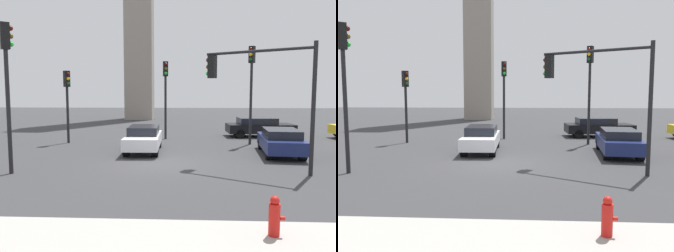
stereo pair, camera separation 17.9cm
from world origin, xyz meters
TOP-DOWN VIEW (x-y plane):
  - ground_plane at (0.00, 0.00)m, footprint 107.82×107.82m
  - traffic_light_0 at (-6.16, 5.71)m, footprint 0.47×0.46m
  - traffic_light_1 at (4.23, -1.01)m, footprint 4.01×2.44m
  - traffic_light_2 at (-0.11, 7.84)m, footprint 0.38×0.48m
  - traffic_light_3 at (5.23, 5.68)m, footprint 0.44×0.49m
  - traffic_light_4 at (-5.65, -2.31)m, footprint 0.49×0.45m
  - fire_hydrant at (3.11, -8.00)m, footprint 0.34×0.24m
  - car_2 at (6.13, 2.28)m, footprint 2.29×4.57m
  - car_4 at (6.60, 9.38)m, footprint 4.79×2.28m
  - car_5 at (-1.02, 2.87)m, footprint 1.82×4.21m

SIDE VIEW (x-z plane):
  - ground_plane at x=0.00m, z-range 0.00..0.00m
  - fire_hydrant at x=3.11m, z-range 0.13..1.01m
  - car_2 at x=6.13m, z-range 0.04..1.39m
  - car_4 at x=6.60m, z-range 0.04..1.42m
  - car_5 at x=-1.02m, z-range 0.05..1.43m
  - traffic_light_0 at x=-6.16m, z-range 0.92..5.47m
  - traffic_light_2 at x=-0.11m, z-range 1.03..6.32m
  - traffic_light_1 at x=4.23m, z-range 1.16..6.28m
  - traffic_light_4 at x=-5.65m, z-range 1.11..6.96m
  - traffic_light_3 at x=5.23m, z-range 1.12..7.09m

